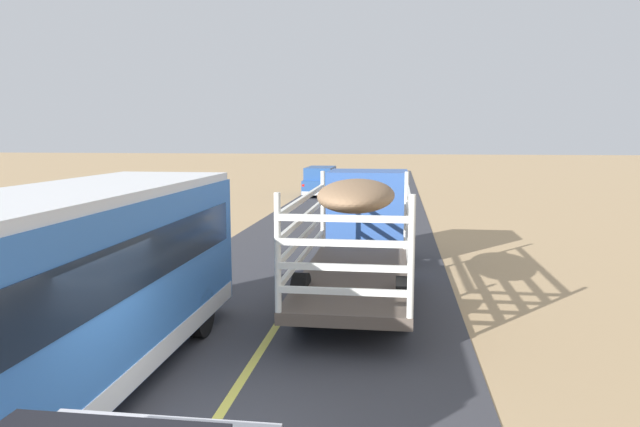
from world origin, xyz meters
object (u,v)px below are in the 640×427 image
object	(u,v)px
livestock_truck	(364,215)
bus	(49,295)
car_far	(321,180)
boulder_near_shoulder	(138,202)

from	to	relation	value
livestock_truck	bus	xyz separation A→B (m)	(-4.06, -8.84, -0.04)
car_far	bus	bearing A→B (deg)	-89.71
livestock_truck	bus	bearing A→B (deg)	-114.68
bus	car_far	world-z (taller)	bus
livestock_truck	car_far	size ratio (longest dim) A/B	2.10
boulder_near_shoulder	livestock_truck	bearing A→B (deg)	-42.80
car_far	boulder_near_shoulder	size ratio (longest dim) A/B	2.76
bus	boulder_near_shoulder	world-z (taller)	bus
bus	boulder_near_shoulder	size ratio (longest dim) A/B	5.97
livestock_truck	car_far	distance (m)	22.39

